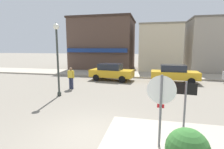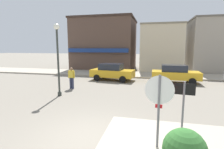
{
  "view_description": "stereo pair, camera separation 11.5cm",
  "coord_description": "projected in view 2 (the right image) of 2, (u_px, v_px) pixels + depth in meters",
  "views": [
    {
      "loc": [
        1.97,
        -5.3,
        3.05
      ],
      "look_at": [
        -0.2,
        4.5,
        1.5
      ],
      "focal_mm": 28.0,
      "sensor_mm": 36.0,
      "label": 1
    },
    {
      "loc": [
        2.08,
        -5.27,
        3.05
      ],
      "look_at": [
        -0.2,
        4.5,
        1.5
      ],
      "focal_mm": 28.0,
      "sensor_mm": 36.0,
      "label": 2
    }
  ],
  "objects": [
    {
      "name": "kerb_far",
      "position": [
        133.0,
        74.0,
        19.56
      ],
      "size": [
        80.0,
        4.0,
        0.15
      ],
      "primitive_type": "cube",
      "color": "#A89E8C",
      "rests_on": "ground"
    },
    {
      "name": "lamp_post",
      "position": [
        58.0,
        49.0,
        10.75
      ],
      "size": [
        0.36,
        0.36,
        4.54
      ],
      "color": "#333833",
      "rests_on": "ground"
    },
    {
      "name": "one_way_sign",
      "position": [
        183.0,
        108.0,
        5.06
      ],
      "size": [
        0.6,
        0.08,
        2.1
      ],
      "color": "slate",
      "rests_on": "ground"
    },
    {
      "name": "pedestrian_crossing_near",
      "position": [
        72.0,
        77.0,
        12.93
      ],
      "size": [
        0.56,
        0.25,
        1.61
      ],
      "color": "#2D334C",
      "rests_on": "ground"
    },
    {
      "name": "stop_sign",
      "position": [
        159.0,
        102.0,
        4.97
      ],
      "size": [
        0.82,
        0.11,
        2.3
      ],
      "color": "slate",
      "rests_on": "ground"
    },
    {
      "name": "parked_car_nearest",
      "position": [
        112.0,
        72.0,
        16.39
      ],
      "size": [
        4.17,
        2.22,
        1.56
      ],
      "color": "gold",
      "rests_on": "ground"
    },
    {
      "name": "building_corner_shop",
      "position": [
        105.0,
        44.0,
        25.54
      ],
      "size": [
        8.5,
        7.8,
        7.09
      ],
      "color": "brown",
      "rests_on": "ground"
    },
    {
      "name": "parked_car_second",
      "position": [
        175.0,
        73.0,
        15.24
      ],
      "size": [
        4.02,
        1.92,
        1.56
      ],
      "color": "gold",
      "rests_on": "ground"
    },
    {
      "name": "ground_plane",
      "position": [
        88.0,
        137.0,
        6.01
      ],
      "size": [
        160.0,
        160.0,
        0.0
      ],
      "primitive_type": "plane",
      "color": "gray"
    },
    {
      "name": "building_storefront_left_mid",
      "position": [
        223.0,
        46.0,
        22.22
      ],
      "size": [
        8.35,
        7.4,
        6.57
      ],
      "color": "#9E9384",
      "rests_on": "ground"
    },
    {
      "name": "building_storefront_left_near",
      "position": [
        161.0,
        48.0,
        23.11
      ],
      "size": [
        5.2,
        5.84,
        5.95
      ],
      "color": "beige",
      "rests_on": "ground"
    }
  ]
}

